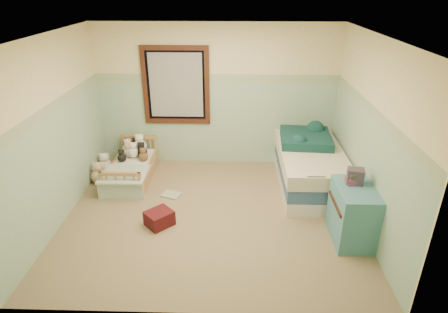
{
  "coord_description": "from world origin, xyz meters",
  "views": [
    {
      "loc": [
        0.32,
        -4.6,
        3.09
      ],
      "look_at": [
        0.17,
        0.35,
        0.77
      ],
      "focal_mm": 30.16,
      "sensor_mm": 36.0,
      "label": 1
    }
  ],
  "objects_px": {
    "toddler_bed_frame": "(132,174)",
    "dresser": "(353,214)",
    "plush_floor_tan": "(99,176)",
    "plush_floor_cream": "(105,166)",
    "floor_book": "(171,195)",
    "red_pillow": "(159,218)",
    "twin_bed_frame": "(308,180)"
  },
  "relations": [
    {
      "from": "toddler_bed_frame",
      "to": "dresser",
      "type": "bearing_deg",
      "value": -25.16
    },
    {
      "from": "plush_floor_tan",
      "to": "floor_book",
      "type": "height_order",
      "value": "plush_floor_tan"
    },
    {
      "from": "plush_floor_tan",
      "to": "dresser",
      "type": "height_order",
      "value": "dresser"
    },
    {
      "from": "toddler_bed_frame",
      "to": "dresser",
      "type": "height_order",
      "value": "dresser"
    },
    {
      "from": "plush_floor_cream",
      "to": "plush_floor_tan",
      "type": "distance_m",
      "value": 0.36
    },
    {
      "from": "red_pillow",
      "to": "dresser",
      "type": "bearing_deg",
      "value": -4.84
    },
    {
      "from": "plush_floor_tan",
      "to": "twin_bed_frame",
      "type": "height_order",
      "value": "plush_floor_tan"
    },
    {
      "from": "twin_bed_frame",
      "to": "red_pillow",
      "type": "xyz_separation_m",
      "value": [
        -2.26,
        -1.17,
        -0.0
      ]
    },
    {
      "from": "plush_floor_cream",
      "to": "floor_book",
      "type": "bearing_deg",
      "value": -30.45
    },
    {
      "from": "twin_bed_frame",
      "to": "floor_book",
      "type": "distance_m",
      "value": 2.26
    },
    {
      "from": "toddler_bed_frame",
      "to": "dresser",
      "type": "distance_m",
      "value": 3.64
    },
    {
      "from": "red_pillow",
      "to": "floor_book",
      "type": "relative_size",
      "value": 1.2
    },
    {
      "from": "floor_book",
      "to": "toddler_bed_frame",
      "type": "bearing_deg",
      "value": 165.4
    },
    {
      "from": "toddler_bed_frame",
      "to": "plush_floor_tan",
      "type": "xyz_separation_m",
      "value": [
        -0.52,
        -0.15,
        0.04
      ]
    },
    {
      "from": "toddler_bed_frame",
      "to": "dresser",
      "type": "xyz_separation_m",
      "value": [
        3.28,
        -1.54,
        0.29
      ]
    },
    {
      "from": "toddler_bed_frame",
      "to": "dresser",
      "type": "relative_size",
      "value": 1.74
    },
    {
      "from": "plush_floor_tan",
      "to": "floor_book",
      "type": "bearing_deg",
      "value": -16.82
    },
    {
      "from": "twin_bed_frame",
      "to": "red_pillow",
      "type": "height_order",
      "value": "twin_bed_frame"
    },
    {
      "from": "dresser",
      "to": "red_pillow",
      "type": "xyz_separation_m",
      "value": [
        -2.56,
        0.22,
        -0.27
      ]
    },
    {
      "from": "red_pillow",
      "to": "plush_floor_cream",
      "type": "bearing_deg",
      "value": 128.89
    },
    {
      "from": "plush_floor_cream",
      "to": "dresser",
      "type": "bearing_deg",
      "value": -24.81
    },
    {
      "from": "twin_bed_frame",
      "to": "plush_floor_tan",
      "type": "bearing_deg",
      "value": 179.94
    },
    {
      "from": "toddler_bed_frame",
      "to": "plush_floor_cream",
      "type": "distance_m",
      "value": 0.57
    },
    {
      "from": "floor_book",
      "to": "dresser",
      "type": "bearing_deg",
      "value": -1.07
    },
    {
      "from": "toddler_bed_frame",
      "to": "plush_floor_tan",
      "type": "bearing_deg",
      "value": -164.41
    },
    {
      "from": "floor_book",
      "to": "plush_floor_cream",
      "type": "bearing_deg",
      "value": 170.23
    },
    {
      "from": "plush_floor_tan",
      "to": "dresser",
      "type": "relative_size",
      "value": 0.34
    },
    {
      "from": "twin_bed_frame",
      "to": "floor_book",
      "type": "xyz_separation_m",
      "value": [
        -2.22,
        -0.38,
        -0.1
      ]
    },
    {
      "from": "dresser",
      "to": "red_pillow",
      "type": "relative_size",
      "value": 2.2
    },
    {
      "from": "plush_floor_tan",
      "to": "twin_bed_frame",
      "type": "distance_m",
      "value": 3.5
    },
    {
      "from": "plush_floor_tan",
      "to": "floor_book",
      "type": "distance_m",
      "value": 1.34
    },
    {
      "from": "red_pillow",
      "to": "plush_floor_tan",
      "type": "bearing_deg",
      "value": 136.57
    }
  ]
}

